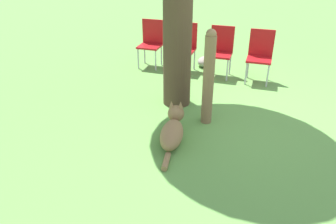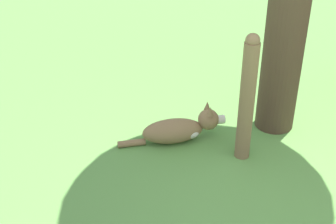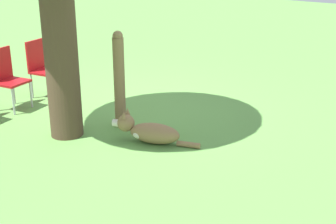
{
  "view_description": "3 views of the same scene",
  "coord_description": "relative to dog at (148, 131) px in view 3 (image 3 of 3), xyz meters",
  "views": [
    {
      "loc": [
        -4.41,
        -1.02,
        2.33
      ],
      "look_at": [
        -1.05,
        0.59,
        0.39
      ],
      "focal_mm": 35.0,
      "sensor_mm": 36.0,
      "label": 1
    },
    {
      "loc": [
        -0.83,
        -3.78,
        2.87
      ],
      "look_at": [
        -1.19,
        0.42,
        0.41
      ],
      "focal_mm": 50.0,
      "sensor_mm": 36.0,
      "label": 2
    },
    {
      "loc": [
        -4.43,
        4.97,
        2.49
      ],
      "look_at": [
        -1.28,
        0.38,
        0.43
      ],
      "focal_mm": 50.0,
      "sensor_mm": 36.0,
      "label": 3
    }
  ],
  "objects": [
    {
      "name": "dog",
      "position": [
        0.0,
        0.0,
        0.0
      ],
      "size": [
        1.16,
        0.49,
        0.42
      ],
      "rotation": [
        0.0,
        0.0,
        0.29
      ],
      "color": "olive",
      "rests_on": "ground_plane"
    },
    {
      "name": "fence_post",
      "position": [
        0.66,
        -0.23,
        0.54
      ],
      "size": [
        0.15,
        0.15,
        1.35
      ],
      "color": "#846647",
      "rests_on": "ground_plane"
    },
    {
      "name": "ground_plane",
      "position": [
        1.06,
        -0.51,
        -0.15
      ],
      "size": [
        30.0,
        30.0,
        0.0
      ],
      "primitive_type": "plane",
      "color": "#609947"
    },
    {
      "name": "red_chair_1",
      "position": [
        2.56,
        0.18,
        0.38
      ],
      "size": [
        0.47,
        0.49,
        0.94
      ],
      "rotation": [
        0.0,
        0.0,
        3.28
      ],
      "color": "#B21419",
      "rests_on": "ground_plane"
    },
    {
      "name": "red_chair_0",
      "position": [
        2.59,
        -0.55,
        0.38
      ],
      "size": [
        0.47,
        0.49,
        0.94
      ],
      "rotation": [
        0.0,
        0.0,
        3.28
      ],
      "color": "#B21419",
      "rests_on": "ground_plane"
    }
  ]
}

